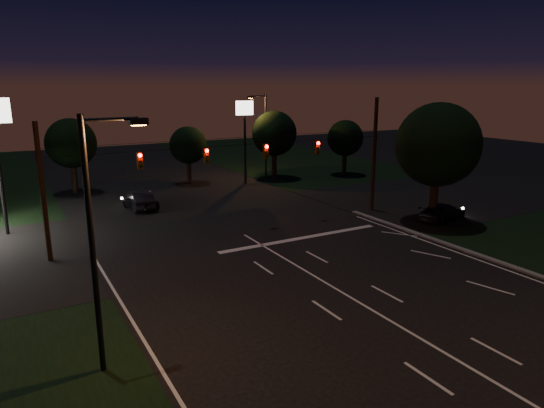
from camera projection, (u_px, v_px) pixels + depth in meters
ground at (387, 319)px, 21.02m from camera, size 140.00×140.00×0.00m
cross_street_right at (432, 197)px, 44.09m from camera, size 20.00×16.00×0.02m
center_line at (513, 393)px, 15.94m from camera, size 0.14×40.00×0.01m
stop_bar at (302, 238)px, 32.18m from camera, size 12.00×0.50×0.01m
utility_pole_right at (371, 210)px, 39.43m from camera, size 0.30×0.30×9.00m
utility_pole_left at (51, 261)px, 27.99m from camera, size 0.28×0.28×8.00m
signal_span at (237, 153)px, 32.38m from camera, size 24.00×0.40×1.56m
pole_sign_right at (245, 123)px, 48.74m from camera, size 1.80×0.30×8.40m
street_light_left at (99, 228)px, 16.11m from camera, size 2.20×0.35×9.00m
street_light_right_far at (264, 130)px, 52.22m from camera, size 2.20×0.35×9.00m
tree_right_near at (436, 146)px, 34.72m from camera, size 6.00×6.00×8.76m
tree_far_b at (71, 144)px, 45.00m from camera, size 4.60×4.60×6.98m
tree_far_c at (188, 146)px, 49.55m from camera, size 3.80×3.80×5.86m
tree_far_d at (274, 134)px, 51.95m from camera, size 4.80×4.80×7.30m
tree_far_e at (345, 138)px, 54.22m from camera, size 4.00×4.00×6.18m
car_oncoming_a at (140, 202)px, 39.51m from camera, size 2.50×4.13×1.32m
car_oncoming_b at (140, 200)px, 39.82m from camera, size 1.85×4.61×1.49m
car_cross at (443, 212)px, 36.28m from camera, size 4.86×2.91×1.32m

